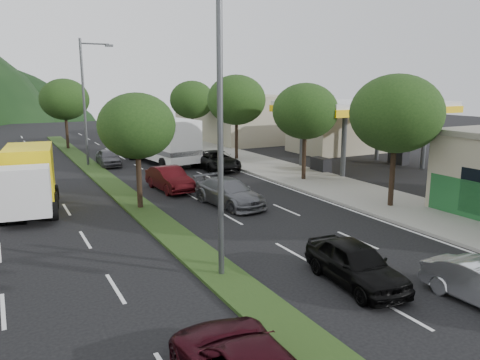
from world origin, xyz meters
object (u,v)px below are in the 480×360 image
tree_r_c (305,111)px  car_queue_c (170,179)px  tree_r_d (236,100)px  streetlight_mid (86,96)px  car_queue_e (108,158)px  car_queue_d (217,161)px  motorhome (158,139)px  streetlight_near (226,115)px  box_truck (30,181)px  car_queue_a (355,263)px  tree_med_far (64,99)px  tree_r_e (192,100)px  car_queue_b (229,192)px  tree_r_b (396,114)px  tree_med_near (137,126)px

tree_r_c → car_queue_c: (-9.11, 1.52, -4.01)m
tree_r_d → streetlight_mid: (-11.79, 3.00, 0.40)m
car_queue_e → car_queue_c: bearing=-81.0°
car_queue_d → motorhome: (-2.85, 5.52, 1.28)m
streetlight_near → box_truck: (-5.32, 12.62, -4.03)m
tree_r_d → car_queue_d: 6.64m
tree_r_c → car_queue_a: tree_r_c is taller
tree_med_far → streetlight_near: size_ratio=0.69×
car_queue_d → box_truck: 14.88m
tree_r_e → tree_r_c: bearing=-90.0°
tree_r_d → car_queue_c: bearing=-137.0°
car_queue_c → tree_r_e: bearing=59.8°
car_queue_b → box_truck: box_truck is taller
car_queue_a → motorhome: 26.79m
streetlight_mid → car_queue_d: 11.60m
streetlight_mid → car_queue_e: (1.29, -0.62, -4.91)m
tree_r_b → box_truck: 19.48m
tree_r_e → tree_med_far: size_ratio=0.97×
streetlight_near → car_queue_e: bearing=87.0°
tree_med_far → streetlight_near: (0.21, -36.00, 0.58)m
car_queue_d → motorhome: motorhome is taller
tree_med_near → car_queue_b: (4.56, -1.48, -3.70)m
tree_r_c → tree_med_near: (-12.00, -2.00, -0.32)m
tree_r_d → tree_med_near: 16.99m
streetlight_near → box_truck: bearing=112.9°
tree_med_near → car_queue_e: 14.94m
tree_r_c → streetlight_near: streetlight_near is taller
car_queue_a → motorhome: bearing=91.1°
tree_r_c → car_queue_b: tree_r_c is taller
streetlight_near → tree_r_b: bearing=18.7°
tree_med_near → car_queue_e: (1.50, 14.38, -3.76)m
tree_med_far → streetlight_near: 36.01m
car_queue_d → motorhome: bearing=122.3°
car_queue_b → tree_r_c: bearing=17.1°
car_queue_c → car_queue_d: size_ratio=0.85×
tree_med_near → streetlight_near: (0.21, -10.00, 1.16)m
car_queue_a → box_truck: size_ratio=0.62×
tree_med_far → box_truck: size_ratio=1.01×
tree_med_far → car_queue_d: bearing=-64.0°
car_queue_a → car_queue_d: (4.84, 21.16, 0.01)m
car_queue_a → car_queue_e: (-2.17, 27.02, -0.06)m
tree_r_c → box_truck: tree_r_c is taller
tree_r_e → streetlight_mid: (-11.79, -7.00, 0.69)m
tree_med_near → car_queue_b: tree_med_near is taller
tree_r_e → motorhome: (-6.34, -7.96, -2.88)m
tree_med_far → car_queue_b: tree_med_far is taller
tree_r_c → motorhome: size_ratio=0.64×
car_queue_a → car_queue_b: (0.89, 11.16, -0.00)m
tree_r_e → box_truck: (-17.12, -19.38, -3.34)m
streetlight_near → car_queue_b: streetlight_near is taller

